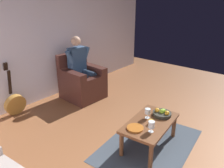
{
  "coord_description": "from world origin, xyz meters",
  "views": [
    {
      "loc": [
        2.79,
        0.77,
        2.11
      ],
      "look_at": [
        0.09,
        -1.44,
        0.72
      ],
      "focal_mm": 36.56,
      "sensor_mm": 36.0,
      "label": 1
    }
  ],
  "objects_px": {
    "guitar": "(15,103)",
    "wine_glass_near": "(148,112)",
    "person_seated": "(81,66)",
    "coffee_table": "(150,125)",
    "decorative_dish": "(135,128)",
    "candle_jar": "(151,122)",
    "wine_glass_far": "(151,125)",
    "fruit_bowl": "(162,113)",
    "armchair": "(82,82)"
  },
  "relations": [
    {
      "from": "person_seated",
      "to": "candle_jar",
      "type": "relative_size",
      "value": 16.98
    },
    {
      "from": "decorative_dish",
      "to": "coffee_table",
      "type": "bearing_deg",
      "value": 167.73
    },
    {
      "from": "coffee_table",
      "to": "decorative_dish",
      "type": "height_order",
      "value": "decorative_dish"
    },
    {
      "from": "armchair",
      "to": "candle_jar",
      "type": "xyz_separation_m",
      "value": [
        0.62,
        2.05,
        0.09
      ]
    },
    {
      "from": "guitar",
      "to": "wine_glass_far",
      "type": "bearing_deg",
      "value": 101.86
    },
    {
      "from": "guitar",
      "to": "wine_glass_near",
      "type": "relative_size",
      "value": 6.59
    },
    {
      "from": "person_seated",
      "to": "wine_glass_near",
      "type": "bearing_deg",
      "value": 78.87
    },
    {
      "from": "coffee_table",
      "to": "fruit_bowl",
      "type": "bearing_deg",
      "value": 171.1
    },
    {
      "from": "guitar",
      "to": "wine_glass_far",
      "type": "xyz_separation_m",
      "value": [
        -0.54,
        2.55,
        0.28
      ]
    },
    {
      "from": "person_seated",
      "to": "fruit_bowl",
      "type": "xyz_separation_m",
      "value": [
        0.3,
        2.06,
        -0.26
      ]
    },
    {
      "from": "armchair",
      "to": "wine_glass_far",
      "type": "height_order",
      "value": "armchair"
    },
    {
      "from": "coffee_table",
      "to": "wine_glass_far",
      "type": "height_order",
      "value": "wine_glass_far"
    },
    {
      "from": "wine_glass_far",
      "to": "decorative_dish",
      "type": "bearing_deg",
      "value": -68.85
    },
    {
      "from": "coffee_table",
      "to": "armchair",
      "type": "bearing_deg",
      "value": -105.74
    },
    {
      "from": "armchair",
      "to": "wine_glass_far",
      "type": "distance_m",
      "value": 2.29
    },
    {
      "from": "armchair",
      "to": "decorative_dish",
      "type": "xyz_separation_m",
      "value": [
        0.86,
        1.95,
        0.07
      ]
    },
    {
      "from": "wine_glass_near",
      "to": "candle_jar",
      "type": "height_order",
      "value": "wine_glass_near"
    },
    {
      "from": "armchair",
      "to": "decorative_dish",
      "type": "height_order",
      "value": "armchair"
    },
    {
      "from": "person_seated",
      "to": "coffee_table",
      "type": "relative_size",
      "value": 1.32
    },
    {
      "from": "decorative_dish",
      "to": "candle_jar",
      "type": "relative_size",
      "value": 2.97
    },
    {
      "from": "armchair",
      "to": "wine_glass_far",
      "type": "xyz_separation_m",
      "value": [
        0.78,
        2.15,
        0.16
      ]
    },
    {
      "from": "guitar",
      "to": "decorative_dish",
      "type": "height_order",
      "value": "guitar"
    },
    {
      "from": "guitar",
      "to": "wine_glass_near",
      "type": "distance_m",
      "value": 2.48
    },
    {
      "from": "person_seated",
      "to": "wine_glass_far",
      "type": "relative_size",
      "value": 8.44
    },
    {
      "from": "coffee_table",
      "to": "wine_glass_near",
      "type": "relative_size",
      "value": 6.64
    },
    {
      "from": "guitar",
      "to": "decorative_dish",
      "type": "bearing_deg",
      "value": 101.03
    },
    {
      "from": "coffee_table",
      "to": "wine_glass_far",
      "type": "distance_m",
      "value": 0.3
    },
    {
      "from": "coffee_table",
      "to": "person_seated",
      "type": "bearing_deg",
      "value": -105.72
    },
    {
      "from": "coffee_table",
      "to": "candle_jar",
      "type": "xyz_separation_m",
      "value": [
        0.05,
        0.04,
        0.09
      ]
    },
    {
      "from": "candle_jar",
      "to": "decorative_dish",
      "type": "bearing_deg",
      "value": -23.59
    },
    {
      "from": "person_seated",
      "to": "wine_glass_near",
      "type": "relative_size",
      "value": 8.73
    },
    {
      "from": "wine_glass_near",
      "to": "candle_jar",
      "type": "bearing_deg",
      "value": 48.62
    },
    {
      "from": "decorative_dish",
      "to": "candle_jar",
      "type": "bearing_deg",
      "value": 156.41
    },
    {
      "from": "coffee_table",
      "to": "candle_jar",
      "type": "relative_size",
      "value": 12.91
    },
    {
      "from": "fruit_bowl",
      "to": "person_seated",
      "type": "bearing_deg",
      "value": -98.26
    },
    {
      "from": "wine_glass_near",
      "to": "candle_jar",
      "type": "relative_size",
      "value": 1.95
    },
    {
      "from": "fruit_bowl",
      "to": "wine_glass_near",
      "type": "bearing_deg",
      "value": -33.32
    },
    {
      "from": "wine_glass_far",
      "to": "fruit_bowl",
      "type": "bearing_deg",
      "value": -168.98
    },
    {
      "from": "wine_glass_near",
      "to": "fruit_bowl",
      "type": "bearing_deg",
      "value": 146.68
    },
    {
      "from": "armchair",
      "to": "candle_jar",
      "type": "distance_m",
      "value": 2.15
    },
    {
      "from": "armchair",
      "to": "candle_jar",
      "type": "bearing_deg",
      "value": 76.72
    },
    {
      "from": "coffee_table",
      "to": "decorative_dish",
      "type": "distance_m",
      "value": 0.31
    },
    {
      "from": "decorative_dish",
      "to": "fruit_bowl",
      "type": "bearing_deg",
      "value": 169.34
    },
    {
      "from": "candle_jar",
      "to": "wine_glass_near",
      "type": "bearing_deg",
      "value": -131.38
    },
    {
      "from": "armchair",
      "to": "fruit_bowl",
      "type": "relative_size",
      "value": 3.4
    },
    {
      "from": "fruit_bowl",
      "to": "candle_jar",
      "type": "relative_size",
      "value": 3.61
    },
    {
      "from": "armchair",
      "to": "guitar",
      "type": "relative_size",
      "value": 0.96
    },
    {
      "from": "armchair",
      "to": "wine_glass_near",
      "type": "xyz_separation_m",
      "value": [
        0.5,
        1.92,
        0.16
      ]
    },
    {
      "from": "guitar",
      "to": "decorative_dish",
      "type": "distance_m",
      "value": 2.4
    },
    {
      "from": "armchair",
      "to": "coffee_table",
      "type": "xyz_separation_m",
      "value": [
        0.57,
        2.01,
        -0.0
      ]
    }
  ]
}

